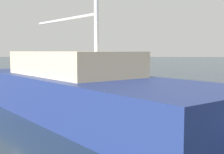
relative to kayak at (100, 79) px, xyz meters
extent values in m
plane|color=#1E2D3D|center=(0.26, 1.06, -0.16)|extent=(160.00, 160.00, 0.00)
ellipsoid|color=#19723F|center=(0.00, 0.00, 0.00)|extent=(3.20, 3.84, 0.32)
torus|color=black|center=(-0.01, -0.02, 0.14)|extent=(0.74, 0.74, 0.04)
cylinder|color=black|center=(0.82, 1.04, 0.15)|extent=(0.18, 0.18, 0.02)
cylinder|color=#E04C14|center=(0.03, 0.04, 0.43)|extent=(0.34, 0.34, 0.54)
sphere|color=tan|center=(0.03, 0.04, 0.81)|extent=(0.21, 0.21, 0.21)
cylinder|color=black|center=(0.15, 0.20, 0.52)|extent=(1.64, 1.30, 0.03)
ellipsoid|color=red|center=(-0.65, 0.83, 0.52)|extent=(0.34, 0.28, 0.17)
ellipsoid|color=red|center=(0.96, -0.44, 0.52)|extent=(0.34, 0.28, 0.17)
cylinder|color=tan|center=(-0.13, 0.27, 0.50)|extent=(0.32, 0.15, 0.34)
cylinder|color=tan|center=(0.29, -0.07, 0.50)|extent=(0.20, 0.31, 0.34)
cube|color=navy|center=(-0.33, 9.69, 0.43)|extent=(8.90, 9.65, 1.18)
cube|color=#C6B28C|center=(0.00, 9.31, 1.38)|extent=(4.66, 4.89, 0.72)
cylinder|color=silver|center=(0.32, 8.94, 2.75)|extent=(2.42, 2.80, 0.09)
camera|label=1|loc=(-1.67, 18.40, 1.75)|focal=47.38mm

